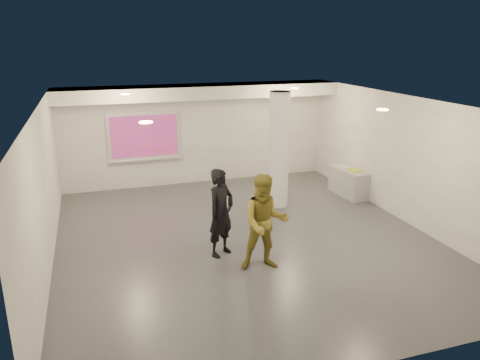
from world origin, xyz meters
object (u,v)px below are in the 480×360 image
object	(u,v)px
column	(279,150)
man	(265,223)
credenza	(349,182)
woman	(221,213)
projection_screen	(144,137)

from	to	relation	value
column	man	xyz separation A→B (m)	(-1.58, -3.18, -0.56)
credenza	woman	size ratio (longest dim) A/B	0.71
man	column	bearing A→B (deg)	74.70
credenza	woman	xyz separation A→B (m)	(-4.43, -2.51, 0.53)
projection_screen	man	world-z (taller)	projection_screen
column	woman	distance (m)	3.29
credenza	woman	distance (m)	5.12
projection_screen	man	size ratio (longest dim) A/B	1.12
projection_screen	credenza	size ratio (longest dim) A/B	1.62
woman	column	bearing A→B (deg)	12.85
credenza	man	world-z (taller)	man
column	woman	size ratio (longest dim) A/B	1.65
woman	man	size ratio (longest dim) A/B	0.97
column	man	size ratio (longest dim) A/B	1.60
woman	man	world-z (taller)	man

